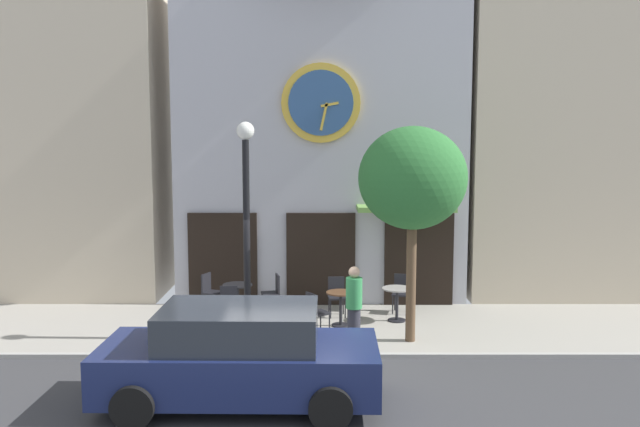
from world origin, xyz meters
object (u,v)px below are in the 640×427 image
at_px(cafe_table_center_left, 237,293).
at_px(pedestrian_green, 353,307).
at_px(street_lamp, 246,231).
at_px(cafe_chair_curbside, 401,290).
at_px(cafe_table_near_door, 340,303).
at_px(cafe_chair_corner, 273,290).
at_px(cafe_chair_by_entrance, 228,301).
at_px(cafe_chair_outer, 209,289).
at_px(cafe_chair_mid_row, 314,310).
at_px(cafe_chair_near_lamp, 336,293).
at_px(parked_car_navy, 239,357).
at_px(cafe_table_leftmost, 396,298).
at_px(street_tree, 412,179).

height_order(cafe_table_center_left, pedestrian_green, pedestrian_green).
relative_size(street_lamp, cafe_chair_curbside, 4.96).
relative_size(cafe_table_near_door, cafe_chair_corner, 0.85).
height_order(cafe_table_center_left, cafe_chair_corner, cafe_chair_corner).
bearing_deg(cafe_chair_by_entrance, cafe_chair_outer, 117.82).
bearing_deg(cafe_table_center_left, cafe_chair_outer, 152.13).
distance_m(cafe_table_near_door, cafe_chair_by_entrance, 2.48).
xyz_separation_m(cafe_chair_mid_row, cafe_chair_near_lamp, (0.49, 1.49, 0.00)).
distance_m(street_lamp, cafe_chair_by_entrance, 2.12).
xyz_separation_m(street_lamp, cafe_chair_by_entrance, (-0.53, 1.10, -1.74)).
distance_m(cafe_chair_curbside, cafe_chair_outer, 4.59).
bearing_deg(parked_car_navy, cafe_chair_corner, 88.46).
bearing_deg(cafe_chair_near_lamp, cafe_chair_corner, 167.79).
distance_m(cafe_chair_mid_row, cafe_chair_corner, 2.07).
xyz_separation_m(cafe_table_center_left, cafe_chair_near_lamp, (2.32, -0.05, 0.02)).
bearing_deg(cafe_chair_outer, parked_car_navy, -75.99).
relative_size(street_lamp, cafe_chair_near_lamp, 4.96).
bearing_deg(cafe_chair_mid_row, cafe_chair_corner, 118.89).
distance_m(cafe_chair_mid_row, cafe_chair_curbside, 2.73).
bearing_deg(cafe_chair_outer, cafe_table_leftmost, -11.54).
height_order(cafe_table_center_left, cafe_table_near_door, cafe_table_near_door).
relative_size(cafe_chair_mid_row, parked_car_navy, 0.21).
xyz_separation_m(cafe_chair_mid_row, parked_car_navy, (-1.15, -3.68, 0.23)).
distance_m(cafe_table_near_door, pedestrian_green, 1.75).
relative_size(cafe_chair_mid_row, cafe_chair_near_lamp, 1.00).
height_order(street_tree, cafe_table_center_left, street_tree).
height_order(cafe_chair_corner, cafe_chair_by_entrance, same).
xyz_separation_m(cafe_table_leftmost, pedestrian_green, (-1.08, -2.09, 0.33)).
relative_size(street_tree, cafe_chair_near_lamp, 4.87).
bearing_deg(cafe_chair_mid_row, cafe_chair_outer, 142.99).
bearing_deg(cafe_table_center_left, cafe_chair_by_entrance, -96.30).
distance_m(cafe_chair_near_lamp, cafe_chair_by_entrance, 2.53).
bearing_deg(cafe_table_near_door, street_tree, -37.94).
height_order(cafe_table_near_door, cafe_chair_curbside, cafe_chair_curbside).
bearing_deg(pedestrian_green, street_lamp, 161.98).
bearing_deg(cafe_chair_corner, cafe_chair_mid_row, -61.11).
bearing_deg(cafe_chair_mid_row, cafe_chair_by_entrance, 159.17).
distance_m(cafe_table_leftmost, cafe_chair_by_entrance, 3.78).
distance_m(street_lamp, parked_car_navy, 3.64).
bearing_deg(cafe_chair_mid_row, cafe_table_near_door, 48.27).
distance_m(cafe_table_near_door, parked_car_navy, 4.64).
relative_size(cafe_chair_mid_row, pedestrian_green, 0.54).
distance_m(cafe_chair_curbside, cafe_chair_near_lamp, 1.59).
xyz_separation_m(cafe_table_leftmost, cafe_chair_outer, (-4.39, 0.90, -0.00)).
xyz_separation_m(street_tree, cafe_chair_curbside, (0.09, 2.26, -2.79)).
bearing_deg(cafe_chair_by_entrance, cafe_table_center_left, 83.70).
distance_m(street_lamp, cafe_chair_mid_row, 2.25).
relative_size(street_tree, cafe_table_center_left, 6.01).
distance_m(cafe_table_leftmost, parked_car_navy, 5.58).
height_order(cafe_chair_mid_row, cafe_chair_curbside, same).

